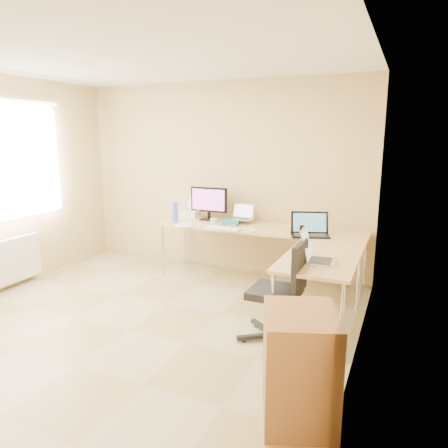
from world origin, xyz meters
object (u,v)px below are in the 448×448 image
at_px(laptop_center, 241,212).
at_px(laptop_black, 311,225).
at_px(keyboard, 223,228).
at_px(desk_fan, 196,208).
at_px(monitor, 209,204).
at_px(laptop_return, 320,249).
at_px(desk_return, 320,291).
at_px(office_chair, 275,288).
at_px(desk_main, 260,255).
at_px(cabinet, 299,368).
at_px(water_bottle, 175,213).
at_px(mug, 214,222).

height_order(laptop_center, laptop_black, laptop_black).
distance_m(keyboard, desk_fan, 0.82).
distance_m(laptop_black, desk_fan, 1.76).
height_order(monitor, laptop_center, monitor).
bearing_deg(laptop_black, laptop_return, -92.10).
xyz_separation_m(desk_return, laptop_black, (-0.29, 0.77, 0.50)).
bearing_deg(laptop_center, laptop_return, -40.77).
bearing_deg(laptop_return, desk_fan, 50.83).
height_order(laptop_center, office_chair, office_chair).
distance_m(desk_return, keyboard, 1.57).
bearing_deg(desk_main, laptop_return, -50.97).
bearing_deg(cabinet, desk_main, 94.61).
xyz_separation_m(monitor, cabinet, (1.92, -2.60, -0.60)).
bearing_deg(desk_return, office_chair, -126.50).
relative_size(desk_fan, laptop_return, 0.77).
relative_size(laptop_black, office_chair, 0.45).
bearing_deg(laptop_return, office_chair, 119.01).
distance_m(desk_return, cabinet, 1.46).
height_order(laptop_black, keyboard, laptop_black).
xyz_separation_m(desk_return, cabinet, (0.15, -1.46, -0.01)).
distance_m(desk_main, desk_fan, 1.16).
bearing_deg(desk_return, keyboard, 152.65).
relative_size(keyboard, office_chair, 0.48).
distance_m(monitor, water_bottle, 0.50).
height_order(laptop_return, cabinet, laptop_return).
bearing_deg(desk_main, monitor, 169.77).
bearing_deg(laptop_black, office_chair, -111.10).
bearing_deg(water_bottle, desk_return, -20.46).
xyz_separation_m(desk_return, laptop_return, (0.02, -0.22, 0.49)).
distance_m(desk_main, laptop_center, 0.63).
bearing_deg(laptop_return, monitor, 48.69).
relative_size(desk_main, laptop_black, 6.11).
height_order(desk_main, cabinet, cabinet).
distance_m(water_bottle, desk_fan, 0.43).
height_order(laptop_black, mug, laptop_black).
bearing_deg(monitor, office_chair, -47.27).
bearing_deg(monitor, cabinet, -53.00).
bearing_deg(desk_fan, laptop_center, 4.81).
height_order(desk_return, desk_fan, desk_fan).
distance_m(desk_main, laptop_return, 1.65).
bearing_deg(water_bottle, desk_main, 10.86).
relative_size(laptop_return, office_chair, 0.39).
xyz_separation_m(desk_main, office_chair, (0.64, -1.45, 0.14)).
distance_m(mug, desk_fan, 0.56).
bearing_deg(laptop_center, mug, -125.75).
bearing_deg(laptop_return, laptop_center, 39.92).
bearing_deg(office_chair, water_bottle, 145.67).
relative_size(mug, office_chair, 0.10).
xyz_separation_m(laptop_black, cabinet, (0.44, -2.23, -0.51)).
distance_m(laptop_return, office_chair, 0.54).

